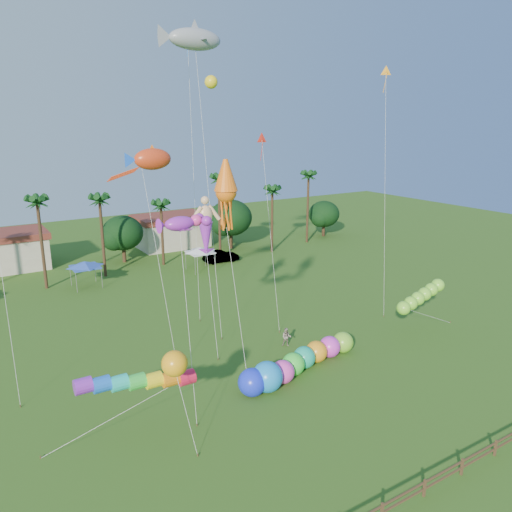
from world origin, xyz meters
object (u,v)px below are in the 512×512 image
spectator_b (287,337)px  caterpillar_inflatable (302,360)px  blue_ball (252,382)px  car_b (221,256)px

spectator_b → caterpillar_inflatable: (-1.63, -4.24, 0.12)m
blue_ball → car_b: bearing=65.3°
car_b → spectator_b: spectator_b is taller
car_b → spectator_b: size_ratio=2.97×
car_b → spectator_b: (-7.77, -26.07, 0.02)m
car_b → spectator_b: 27.20m
spectator_b → blue_ball: (-6.59, -5.13, 0.18)m
car_b → caterpillar_inflatable: bearing=167.5°
spectator_b → blue_ball: bearing=-105.8°
car_b → caterpillar_inflatable: caterpillar_inflatable is taller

